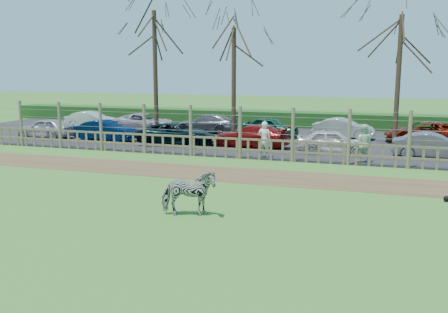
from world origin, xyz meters
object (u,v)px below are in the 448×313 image
(car_7, at_px, (92,120))
(tree_left, at_px, (155,44))
(car_5, at_px, (433,146))
(car_8, at_px, (145,122))
(tree_right, at_px, (400,49))
(zebra, at_px, (188,193))
(visitor_b, at_px, (363,143))
(car_3, at_px, (251,136))
(car_0, at_px, (46,128))
(visitor_a, at_px, (264,139))
(car_1, at_px, (106,131))
(crow, at_px, (447,198))
(car_4, at_px, (333,142))
(tree_mid, at_px, (234,57))
(car_2, at_px, (176,134))
(car_12, at_px, (424,132))
(car_11, at_px, (343,128))
(car_10, at_px, (270,127))

(car_7, bearing_deg, tree_left, -119.89)
(car_5, xyz_separation_m, car_8, (-17.55, 4.97, 0.00))
(tree_right, bearing_deg, car_7, 174.84)
(tree_left, bearing_deg, zebra, -61.02)
(visitor_b, xyz_separation_m, car_3, (-5.91, 2.60, -0.26))
(car_0, bearing_deg, zebra, 49.47)
(visitor_b, distance_m, car_0, 18.83)
(zebra, bearing_deg, visitor_a, -17.91)
(car_1, height_order, car_7, same)
(crow, relative_size, car_4, 0.08)
(car_8, bearing_deg, tree_left, -135.90)
(zebra, height_order, car_7, zebra)
(tree_mid, height_order, car_4, tree_mid)
(car_7, bearing_deg, car_4, -110.16)
(car_0, xyz_separation_m, car_2, (8.63, -0.02, 0.00))
(tree_mid, height_order, visitor_a, tree_mid)
(car_5, bearing_deg, car_3, 88.31)
(tree_mid, height_order, car_2, tree_mid)
(tree_left, xyz_separation_m, car_3, (6.16, -1.16, -4.98))
(car_3, xyz_separation_m, car_4, (4.39, -0.73, 0.00))
(car_5, bearing_deg, visitor_a, 108.44)
(car_12, bearing_deg, visitor_a, -52.96)
(car_2, bearing_deg, car_11, -62.55)
(tree_left, height_order, car_10, tree_left)
(visitor_a, height_order, car_2, visitor_a)
(visitor_b, relative_size, car_11, 0.47)
(tree_left, bearing_deg, car_5, -6.96)
(car_1, bearing_deg, tree_left, -57.77)
(car_8, relative_size, car_12, 1.00)
(zebra, xyz_separation_m, car_10, (-1.46, 17.04, -0.04))
(crow, height_order, car_10, car_10)
(car_12, bearing_deg, visitor_b, -30.27)
(visitor_b, relative_size, car_2, 0.40)
(car_1, distance_m, car_7, 6.37)
(car_7, distance_m, car_12, 21.71)
(car_2, xyz_separation_m, car_12, (13.10, 5.00, 0.00))
(car_5, bearing_deg, zebra, 150.65)
(car_0, relative_size, car_10, 1.00)
(zebra, bearing_deg, car_3, -11.78)
(visitor_b, bearing_deg, tree_right, -102.45)
(visitor_b, relative_size, car_7, 0.47)
(tree_left, relative_size, crow, 29.16)
(car_12, bearing_deg, car_0, -84.34)
(tree_mid, distance_m, car_2, 5.58)
(car_7, bearing_deg, tree_right, -98.44)
(visitor_b, xyz_separation_m, car_2, (-10.08, 2.11, -0.26))
(car_0, bearing_deg, tree_left, 103.73)
(tree_right, relative_size, car_8, 1.70)
(car_11, bearing_deg, tree_right, -124.50)
(car_3, distance_m, car_4, 4.45)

